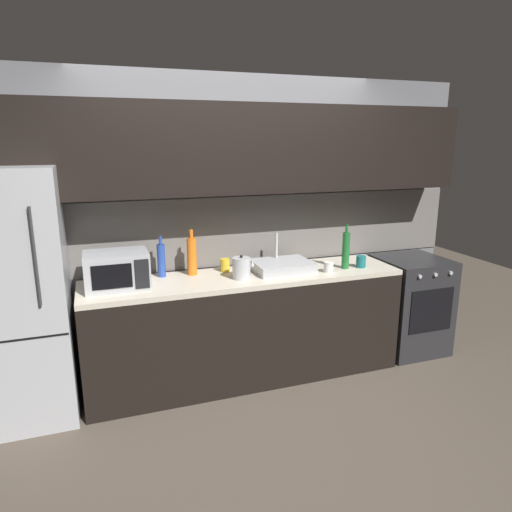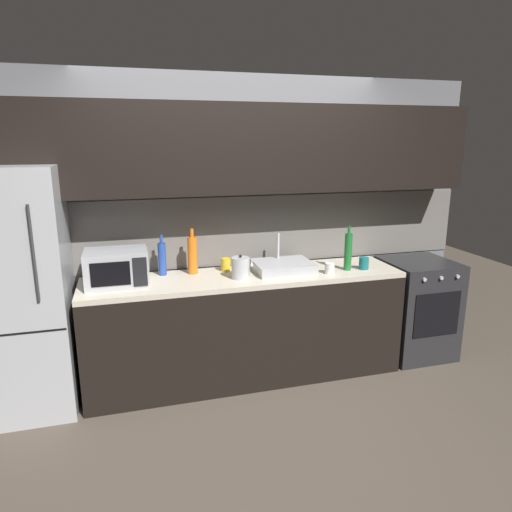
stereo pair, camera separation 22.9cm
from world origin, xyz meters
The scene contains 14 objects.
ground_plane centered at (0.00, 0.00, 0.00)m, with size 10.00×10.00×0.00m, color #4C4238.
back_wall centered at (0.00, 1.20, 1.55)m, with size 4.34×0.44×2.50m.
counter_run centered at (0.00, 0.90, 0.45)m, with size 2.60×0.60×0.90m.
refrigerator centered at (-1.68, 0.90, 0.90)m, with size 0.68×0.69×1.81m.
oven_range centered at (1.64, 0.90, 0.45)m, with size 0.60×0.62×0.90m.
microwave centered at (-1.00, 0.92, 1.04)m, with size 0.46×0.35×0.27m.
sink_basin centered at (0.33, 0.93, 0.94)m, with size 0.48×0.38×0.30m.
kettle centered at (-0.06, 0.83, 0.99)m, with size 0.18×0.14×0.19m.
wine_bottle_blue centered at (-0.65, 1.09, 1.04)m, with size 0.06×0.06×0.33m.
wine_bottle_orange centered at (-0.40, 1.06, 1.06)m, with size 0.08×0.08×0.38m.
wine_bottle_green centered at (0.87, 0.82, 1.06)m, with size 0.06×0.06×0.38m.
mug_white centered at (0.68, 0.76, 0.94)m, with size 0.08×0.08×0.09m, color silver.
mug_yellow centered at (-0.13, 1.07, 0.95)m, with size 0.08×0.08×0.11m, color gold.
mug_teal centered at (1.01, 0.80, 0.95)m, with size 0.08×0.08×0.10m, color #19666B.
Camera 1 is at (-1.12, -2.53, 1.97)m, focal length 32.39 mm.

